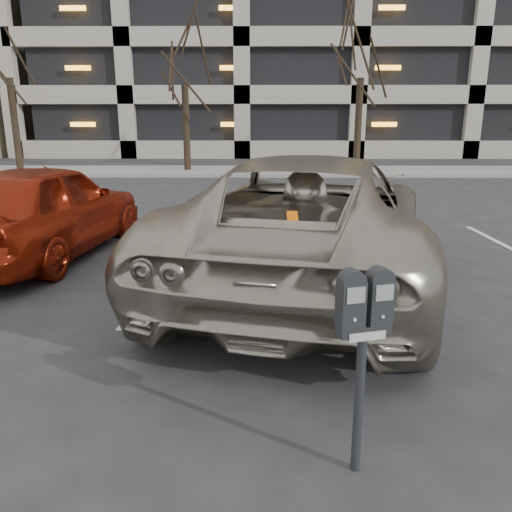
{
  "coord_description": "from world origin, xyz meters",
  "views": [
    {
      "loc": [
        0.01,
        -4.97,
        2.05
      ],
      "look_at": [
        -0.02,
        -0.6,
        0.87
      ],
      "focal_mm": 35.0,
      "sensor_mm": 36.0,
      "label": 1
    }
  ],
  "objects_px": {
    "tree_c": "(364,16)",
    "tree_b": "(183,28)",
    "suv_silver": "(311,220)",
    "car_red": "(42,209)",
    "tree_a": "(2,16)",
    "parking_meter": "(364,323)"
  },
  "relations": [
    {
      "from": "tree_c",
      "to": "tree_b",
      "type": "bearing_deg",
      "value": 180.0
    },
    {
      "from": "tree_b",
      "to": "suv_silver",
      "type": "relative_size",
      "value": 1.19
    },
    {
      "from": "tree_b",
      "to": "car_red",
      "type": "height_order",
      "value": "tree_b"
    },
    {
      "from": "tree_b",
      "to": "suv_silver",
      "type": "height_order",
      "value": "tree_b"
    },
    {
      "from": "tree_a",
      "to": "parking_meter",
      "type": "xyz_separation_m",
      "value": [
        10.6,
        -18.36,
        -5.05
      ]
    },
    {
      "from": "tree_c",
      "to": "parking_meter",
      "type": "distance_m",
      "value": 19.34
    },
    {
      "from": "parking_meter",
      "to": "tree_b",
      "type": "bearing_deg",
      "value": 85.69
    },
    {
      "from": "tree_b",
      "to": "tree_c",
      "type": "height_order",
      "value": "tree_c"
    },
    {
      "from": "car_red",
      "to": "tree_b",
      "type": "bearing_deg",
      "value": -84.85
    },
    {
      "from": "tree_b",
      "to": "tree_c",
      "type": "distance_m",
      "value": 7.01
    },
    {
      "from": "car_red",
      "to": "tree_a",
      "type": "bearing_deg",
      "value": -56.96
    },
    {
      "from": "suv_silver",
      "to": "tree_b",
      "type": "bearing_deg",
      "value": -62.47
    },
    {
      "from": "tree_b",
      "to": "tree_c",
      "type": "bearing_deg",
      "value": 0.0
    },
    {
      "from": "tree_a",
      "to": "tree_c",
      "type": "height_order",
      "value": "tree_a"
    },
    {
      "from": "suv_silver",
      "to": "tree_c",
      "type": "bearing_deg",
      "value": -89.29
    },
    {
      "from": "tree_a",
      "to": "suv_silver",
      "type": "relative_size",
      "value": 1.29
    },
    {
      "from": "tree_a",
      "to": "suv_silver",
      "type": "bearing_deg",
      "value": -54.01
    },
    {
      "from": "tree_a",
      "to": "suv_silver",
      "type": "height_order",
      "value": "tree_a"
    },
    {
      "from": "suv_silver",
      "to": "parking_meter",
      "type": "bearing_deg",
      "value": 102.5
    },
    {
      "from": "suv_silver",
      "to": "car_red",
      "type": "distance_m",
      "value": 4.21
    },
    {
      "from": "tree_a",
      "to": "car_red",
      "type": "height_order",
      "value": "tree_a"
    },
    {
      "from": "tree_b",
      "to": "parking_meter",
      "type": "relative_size",
      "value": 6.16
    }
  ]
}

